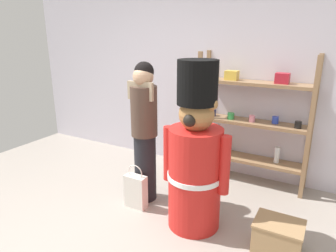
# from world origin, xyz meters

# --- Properties ---
(ground_plane) EXTENTS (6.40, 6.40, 0.00)m
(ground_plane) POSITION_xyz_m (0.00, 0.00, 0.00)
(ground_plane) COLOR #9E9389
(back_wall) EXTENTS (6.40, 0.12, 2.60)m
(back_wall) POSITION_xyz_m (0.00, 2.20, 1.30)
(back_wall) COLOR silver
(back_wall) RESTS_ON ground_plane
(merchandise_shelf) EXTENTS (1.43, 0.35, 1.71)m
(merchandise_shelf) POSITION_xyz_m (0.69, 1.98, 0.86)
(merchandise_shelf) COLOR #93704C
(merchandise_shelf) RESTS_ON ground_plane
(teddy_bear_guard) EXTENTS (0.71, 0.55, 1.70)m
(teddy_bear_guard) POSITION_xyz_m (0.46, 0.71, 0.74)
(teddy_bear_guard) COLOR red
(teddy_bear_guard) RESTS_ON ground_plane
(person_shopper) EXTENTS (0.32, 0.30, 1.64)m
(person_shopper) POSITION_xyz_m (-0.27, 0.91, 0.89)
(person_shopper) COLOR black
(person_shopper) RESTS_ON ground_plane
(shopping_bag) EXTENTS (0.25, 0.12, 0.52)m
(shopping_bag) POSITION_xyz_m (-0.26, 0.69, 0.20)
(shopping_bag) COLOR silver
(shopping_bag) RESTS_ON ground_plane
(display_crate) EXTENTS (0.43, 0.34, 0.29)m
(display_crate) POSITION_xyz_m (1.30, 0.71, 0.15)
(display_crate) COLOR #9E7A51
(display_crate) RESTS_ON ground_plane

